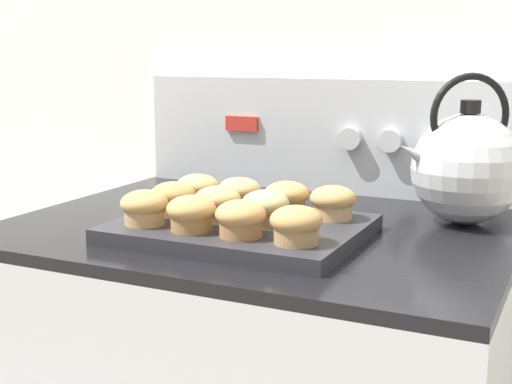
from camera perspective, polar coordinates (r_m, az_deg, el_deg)
The scene contains 15 objects.
wall_back at distance 1.41m, azimuth 6.71°, elevation 13.26°, with size 8.00×0.05×2.40m.
control_panel at distance 1.37m, azimuth 5.86°, elevation 4.56°, with size 0.75×0.07×0.21m.
muffin_pan at distance 1.03m, azimuth -1.21°, elevation -2.97°, with size 0.35×0.27×0.02m.
muffin_r0_c0 at distance 1.02m, azimuth -8.92°, elevation -1.21°, with size 0.07×0.07×0.05m.
muffin_r0_c1 at distance 0.98m, azimuth -5.19°, elevation -1.68°, with size 0.07×0.07×0.05m.
muffin_r0_c2 at distance 0.94m, azimuth -1.23°, elevation -2.11°, with size 0.07×0.07×0.05m.
muffin_r0_c3 at distance 0.91m, azimuth 3.24°, elevation -2.62°, with size 0.07×0.07×0.05m.
muffin_r1_c0 at distance 1.08m, azimuth -6.64°, elevation -0.48°, with size 0.07×0.07×0.05m.
muffin_r1_c1 at distance 1.04m, azimuth -3.10°, elevation -0.85°, with size 0.07×0.07×0.05m.
muffin_r1_c2 at distance 1.01m, azimuth 0.75°, elevation -1.23°, with size 0.07×0.07×0.05m.
muffin_r2_c0 at distance 1.14m, azimuth -4.70°, elevation 0.22°, with size 0.07×0.07×0.05m.
muffin_r2_c1 at distance 1.11m, azimuth -1.36°, elevation -0.09°, with size 0.07×0.07×0.05m.
muffin_r2_c2 at distance 1.08m, azimuth 2.48°, elevation -0.43°, with size 0.07×0.07×0.05m.
muffin_r2_c3 at distance 1.05m, azimuth 6.17°, elevation -0.81°, with size 0.07×0.07×0.05m.
tea_kettle at distance 1.14m, azimuth 16.46°, elevation 1.95°, with size 0.19×0.18×0.23m.
Camera 1 is at (0.46, -0.67, 1.15)m, focal length 50.00 mm.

